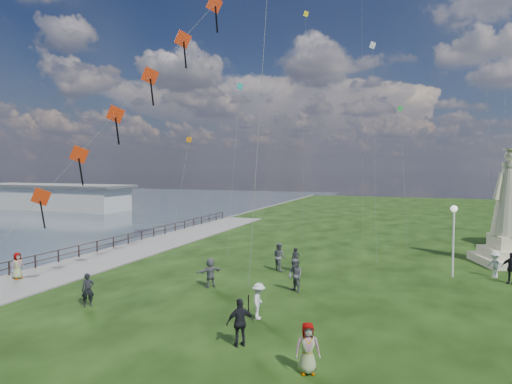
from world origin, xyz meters
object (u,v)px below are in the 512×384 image
at_px(person_1, 295,275).
at_px(person_3, 240,323).
at_px(lamppost, 454,225).
at_px(person_6, 296,259).
at_px(person_4, 308,348).
at_px(person_9, 511,268).
at_px(person_7, 279,257).
at_px(statue, 509,221).
at_px(person_11, 210,273).
at_px(pier_pavilion, 53,197).
at_px(person_8, 495,264).
at_px(person_0, 88,290).
at_px(person_2, 259,301).
at_px(person_10, 18,267).

xyz_separation_m(person_1, person_3, (-0.06, -7.78, 0.01)).
relative_size(lamppost, person_6, 2.87).
xyz_separation_m(lamppost, person_4, (-5.57, -15.66, -2.43)).
bearing_deg(person_9, person_7, -143.54).
height_order(lamppost, person_3, lamppost).
relative_size(statue, lamppost, 1.82).
height_order(person_9, person_11, person_9).
height_order(pier_pavilion, person_8, pier_pavilion).
relative_size(person_0, person_7, 0.88).
height_order(person_0, person_3, person_3).
relative_size(person_0, person_9, 0.88).
bearing_deg(person_2, person_9, -58.43).
xyz_separation_m(person_6, person_9, (12.89, 1.56, 0.15)).
distance_m(person_0, person_7, 12.45).
distance_m(statue, person_2, 21.22).
height_order(pier_pavilion, person_2, pier_pavilion).
distance_m(person_3, person_6, 12.49).
bearing_deg(lamppost, statue, 52.80).
bearing_deg(person_7, person_11, 99.77).
bearing_deg(person_4, person_10, 141.36).
bearing_deg(person_9, pier_pavilion, -174.46).
distance_m(pier_pavilion, person_3, 68.48).
bearing_deg(person_11, person_3, 68.86).
bearing_deg(person_8, statue, 119.21).
xyz_separation_m(lamppost, person_10, (-25.13, -10.31, -2.48)).
bearing_deg(person_1, pier_pavilion, -173.02).
height_order(person_2, person_11, person_11).
bearing_deg(person_3, person_6, -122.47).
xyz_separation_m(person_6, person_8, (12.22, 2.86, 0.04)).
xyz_separation_m(person_0, person_9, (20.71, 12.24, 0.11)).
distance_m(lamppost, person_4, 16.80).
distance_m(person_2, person_9, 16.27).
height_order(person_7, person_9, person_7).
bearing_deg(pier_pavilion, person_10, -46.12).
relative_size(lamppost, person_8, 2.75).
distance_m(person_1, person_10, 17.04).
bearing_deg(person_0, person_4, -55.95).
bearing_deg(pier_pavilion, person_2, -36.61).
relative_size(statue, person_6, 5.21).
relative_size(person_3, person_8, 1.13).
distance_m(pier_pavilion, person_11, 60.40).
distance_m(person_2, person_6, 9.39).
distance_m(statue, person_6, 15.75).
distance_m(lamppost, person_2, 14.66).
xyz_separation_m(lamppost, person_8, (2.49, 0.84, -2.46)).
xyz_separation_m(person_7, person_11, (-2.56, -5.22, -0.09)).
distance_m(person_2, person_11, 5.93).
bearing_deg(person_4, person_6, 83.62).
xyz_separation_m(pier_pavilion, person_2, (53.22, -39.53, -1.01)).
distance_m(lamppost, person_7, 11.28).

